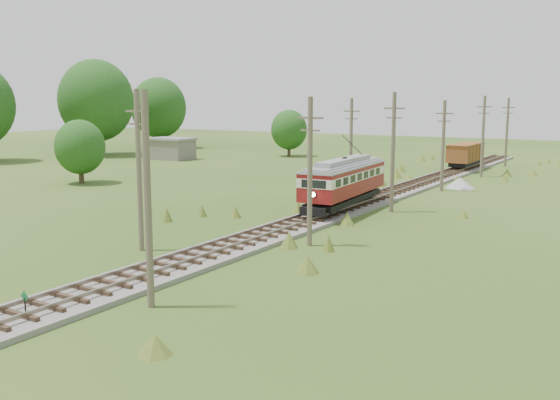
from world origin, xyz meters
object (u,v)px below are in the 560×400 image
Objects in this scene: switch_marker at (25,302)px; streetcar at (344,179)px; gondola at (465,154)px; gravel_pile at (461,183)px.

switch_marker is 27.92m from streetcar.
gravel_pile is (4.01, -16.10, -1.53)m from gondola.
streetcar is 17.98m from gravel_pile.
gondola is (0.20, 61.36, 1.38)m from switch_marker.
gravel_pile is (4.21, 45.26, -0.15)m from switch_marker.
gondola is at bearing 85.54° from streetcar.
switch_marker is at bearing -95.32° from gravel_pile.
streetcar is 3.88× the size of gravel_pile.
switch_marker is at bearing -94.87° from streetcar.
gondola reaches higher than gravel_pile.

